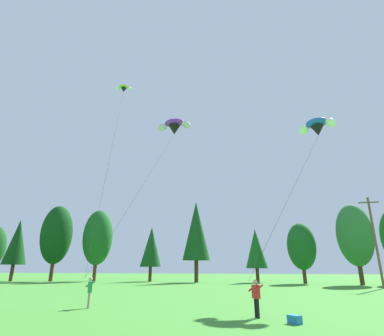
% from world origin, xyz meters
% --- Properties ---
extents(treeline_tree_b, '(3.86, 3.86, 10.28)m').
position_xyz_m(treeline_tree_b, '(-35.50, 49.82, 6.44)').
color(treeline_tree_b, '#472D19').
rests_on(treeline_tree_b, ground_plane).
extents(treeline_tree_c, '(5.21, 5.21, 12.64)m').
position_xyz_m(treeline_tree_c, '(-28.78, 50.92, 7.65)').
color(treeline_tree_c, '#472D19').
rests_on(treeline_tree_c, ground_plane).
extents(treeline_tree_d, '(5.03, 5.03, 11.95)m').
position_xyz_m(treeline_tree_d, '(-21.95, 52.84, 7.23)').
color(treeline_tree_d, '#472D19').
rests_on(treeline_tree_d, ground_plane).
extents(treeline_tree_e, '(3.55, 3.55, 8.87)m').
position_xyz_m(treeline_tree_e, '(-12.37, 53.71, 5.55)').
color(treeline_tree_e, '#472D19').
rests_on(treeline_tree_e, ground_plane).
extents(treeline_tree_f, '(4.39, 4.39, 12.68)m').
position_xyz_m(treeline_tree_f, '(-4.27, 52.16, 7.94)').
color(treeline_tree_f, '#472D19').
rests_on(treeline_tree_f, ground_plane).
extents(treeline_tree_g, '(3.37, 3.37, 8.04)m').
position_xyz_m(treeline_tree_g, '(5.10, 52.95, 5.03)').
color(treeline_tree_g, '#472D19').
rests_on(treeline_tree_g, ground_plane).
extents(treeline_tree_h, '(4.12, 4.12, 8.58)m').
position_xyz_m(treeline_tree_h, '(11.74, 51.51, 5.19)').
color(treeline_tree_h, '#472D19').
rests_on(treeline_tree_h, ground_plane).
extents(treeline_tree_i, '(4.71, 4.71, 10.77)m').
position_xyz_m(treeline_tree_i, '(18.61, 49.19, 6.52)').
color(treeline_tree_i, '#472D19').
rests_on(treeline_tree_i, ground_plane).
extents(utility_pole, '(2.20, 0.26, 10.29)m').
position_xyz_m(utility_pole, '(18.74, 42.42, 5.41)').
color(utility_pole, brown).
rests_on(utility_pole, ground_plane).
extents(kite_flyer_near, '(0.74, 0.75, 1.69)m').
position_xyz_m(kite_flyer_near, '(-4.62, 20.24, 1.00)').
color(kite_flyer_near, gray).
rests_on(kite_flyer_near, ground_plane).
extents(kite_flyer_mid, '(0.74, 0.75, 1.69)m').
position_xyz_m(kite_flyer_mid, '(4.91, 18.53, 1.00)').
color(kite_flyer_mid, black).
rests_on(kite_flyer_mid, ground_plane).
extents(parafoil_kite_high_purple, '(4.10, 13.62, 16.73)m').
position_xyz_m(parafoil_kite_high_purple, '(-3.15, 32.97, 17.40)').
color(parafoil_kite_high_purple, purple).
extents(parafoil_kite_mid_blue_white, '(8.41, 12.86, 13.76)m').
position_xyz_m(parafoil_kite_mid_blue_white, '(11.26, 29.93, 14.56)').
color(parafoil_kite_mid_blue_white, blue).
extents(parafoil_kite_far_lime_white, '(7.03, 15.78, 23.78)m').
position_xyz_m(parafoil_kite_far_lime_white, '(-10.85, 35.35, 24.83)').
color(parafoil_kite_far_lime_white, '#93D633').
extents(picnic_cooler, '(0.62, 0.62, 0.34)m').
position_xyz_m(picnic_cooler, '(6.43, 17.28, 0.17)').
color(picnic_cooler, '#1E70B7').
rests_on(picnic_cooler, ground_plane).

